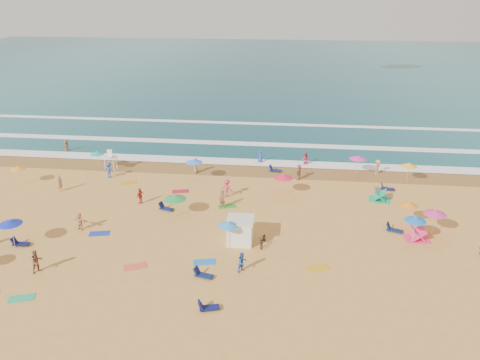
# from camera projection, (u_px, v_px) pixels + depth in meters

# --- Properties ---
(ground) EXTENTS (220.00, 220.00, 0.00)m
(ground) POSITION_uv_depth(u_px,v_px,m) (201.00, 219.00, 42.33)
(ground) COLOR gold
(ground) RESTS_ON ground
(ocean) EXTENTS (220.00, 140.00, 0.18)m
(ocean) POSITION_uv_depth(u_px,v_px,m) (263.00, 69.00, 119.41)
(ocean) COLOR #0C4756
(ocean) RESTS_ON ground
(wet_sand) EXTENTS (220.00, 220.00, 0.00)m
(wet_sand) POSITION_uv_depth(u_px,v_px,m) (221.00, 169.00, 53.80)
(wet_sand) COLOR olive
(wet_sand) RESTS_ON ground
(surf_foam) EXTENTS (200.00, 18.70, 0.05)m
(surf_foam) POSITION_uv_depth(u_px,v_px,m) (231.00, 145.00, 61.86)
(surf_foam) COLOR white
(surf_foam) RESTS_ON ground
(cabana) EXTENTS (2.00, 2.00, 2.00)m
(cabana) POSITION_uv_depth(u_px,v_px,m) (240.00, 231.00, 38.17)
(cabana) COLOR white
(cabana) RESTS_ON ground
(cabana_roof) EXTENTS (2.20, 2.20, 0.12)m
(cabana_roof) POSITION_uv_depth(u_px,v_px,m) (240.00, 220.00, 37.76)
(cabana_roof) COLOR silver
(cabana_roof) RESTS_ON cabana
(bicycle) EXTENTS (0.87, 1.93, 0.98)m
(bicycle) POSITION_uv_depth(u_px,v_px,m) (263.00, 240.00, 37.89)
(bicycle) COLOR black
(bicycle) RESTS_ON ground
(lifeguard_stand) EXTENTS (1.20, 1.20, 2.10)m
(lifeguard_stand) POSITION_uv_depth(u_px,v_px,m) (111.00, 162.00, 53.17)
(lifeguard_stand) COLOR white
(lifeguard_stand) RESTS_ON ground
(beach_umbrellas) EXTENTS (64.77, 29.24, 0.81)m
(beach_umbrellas) POSITION_uv_depth(u_px,v_px,m) (217.00, 189.00, 43.32)
(beach_umbrellas) COLOR orange
(beach_umbrellas) RESTS_ON ground
(loungers) EXTENTS (38.56, 25.92, 0.34)m
(loungers) POSITION_uv_depth(u_px,v_px,m) (273.00, 227.00, 40.51)
(loungers) COLOR #0E1248
(loungers) RESTS_ON ground
(towels) EXTENTS (46.67, 23.62, 0.03)m
(towels) POSITION_uv_depth(u_px,v_px,m) (161.00, 232.00, 40.12)
(towels) COLOR red
(towels) RESTS_ON ground
(popup_tents) EXTENTS (4.03, 9.45, 1.20)m
(popup_tents) POSITION_uv_depth(u_px,v_px,m) (397.00, 212.00, 42.33)
(popup_tents) COLOR #FB3776
(popup_tents) RESTS_ON ground
(beachgoers) EXTENTS (39.19, 27.36, 2.07)m
(beachgoers) POSITION_uv_depth(u_px,v_px,m) (195.00, 185.00, 47.45)
(beachgoers) COLOR #936444
(beachgoers) RESTS_ON ground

